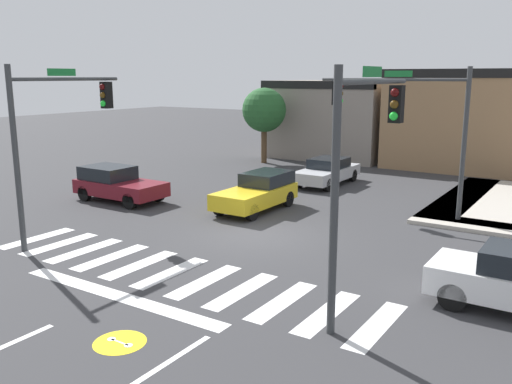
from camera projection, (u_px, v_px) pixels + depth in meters
The scene contains 11 objects.
ground_plane at pixel (256, 235), 19.19m from camera, with size 120.00×120.00×0.00m, color #353538.
crosswalk_near at pixel (171, 273), 15.50m from camera, with size 12.87×2.81×0.01m.
bike_detector_marking at pixel (120, 342), 11.44m from camera, with size 1.13×1.13×0.01m.
storefront_row at pixel (455, 123), 33.17m from camera, with size 25.06×6.92×5.91m.
traffic_signal_southeast at pixel (365, 145), 12.31m from camera, with size 0.32×4.16×5.74m.
traffic_signal_northeast at pixel (405, 114), 21.12m from camera, with size 5.97×0.32×5.86m.
traffic_signal_southwest at pixel (58, 122), 17.94m from camera, with size 0.32×4.38×5.87m.
car_yellow at pixel (258, 192), 22.69m from camera, with size 1.78×4.14×1.51m.
car_silver at pixel (327, 171), 28.03m from camera, with size 1.80×4.58×1.36m.
car_maroon at pixel (117, 184), 24.33m from camera, with size 4.19×1.93×1.53m.
roadside_tree at pixel (264, 110), 34.49m from camera, with size 2.81×2.81×4.80m.
Camera 1 is at (10.04, -15.47, 5.51)m, focal length 38.00 mm.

